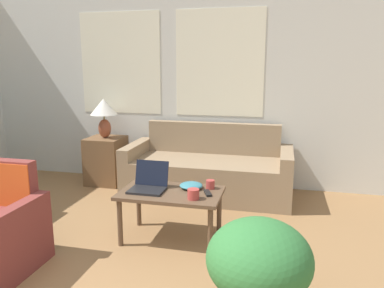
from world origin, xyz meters
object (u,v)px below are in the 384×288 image
table_lamp (104,111)px  potted_plant (259,264)px  cup_yellow (210,184)px  couch (209,172)px  tv_remote (208,193)px  cup_navy (193,194)px  snack_bowl (191,186)px  coffee_table (171,197)px  laptop (149,184)px

table_lamp → potted_plant: size_ratio=0.75×
table_lamp → cup_yellow: bearing=-37.1°
couch → table_lamp: 1.55m
table_lamp → potted_plant: bearing=-48.0°
tv_remote → cup_navy: bearing=-122.2°
snack_bowl → coffee_table: bearing=-141.7°
table_lamp → cup_navy: table_lamp is taller
coffee_table → cup_yellow: cup_yellow is taller
coffee_table → cup_navy: cup_navy is taller
cup_navy → cup_yellow: bearing=73.6°
snack_bowl → tv_remote: bearing=-33.9°
cup_yellow → table_lamp: bearing=142.9°
laptop → tv_remote: laptop is taller
couch → cup_navy: (0.15, -1.41, 0.23)m
cup_yellow → potted_plant: bearing=-66.1°
laptop → potted_plant: laptop is taller
cup_navy → snack_bowl: bearing=107.4°
couch → cup_navy: size_ratio=19.93×
couch → laptop: (-0.29, -1.27, 0.24)m
coffee_table → snack_bowl: (0.15, 0.12, 0.08)m
laptop → cup_yellow: bearing=16.3°
table_lamp → laptop: (1.09, -1.38, -0.45)m
cup_navy → table_lamp: bearing=135.3°
coffee_table → snack_bowl: size_ratio=4.30×
table_lamp → cup_navy: 2.20m
snack_bowl → potted_plant: 1.29m
couch → coffee_table: 1.28m
tv_remote → table_lamp: bearing=139.8°
coffee_table → laptop: (-0.20, 0.00, 0.11)m
couch → table_lamp: size_ratio=3.86×
coffee_table → snack_bowl: 0.21m
cup_navy → potted_plant: (0.59, -0.84, -0.08)m
cup_yellow → tv_remote: (0.00, -0.15, -0.03)m
coffee_table → snack_bowl: snack_bowl is taller
coffee_table → tv_remote: size_ratio=5.70×
couch → cup_navy: couch is taller
cup_yellow → snack_bowl: cup_yellow is taller
table_lamp → coffee_table: (1.30, -1.38, -0.56)m
coffee_table → couch: bearing=86.1°
table_lamp → coffee_table: bearing=-46.7°
cup_yellow → potted_plant: (0.50, -1.13, -0.08)m
potted_plant → cup_navy: bearing=125.0°
coffee_table → tv_remote: (0.33, 0.00, 0.07)m
laptop → cup_navy: bearing=-17.7°
couch → coffee_table: couch is taller
couch → cup_navy: 1.44m
cup_yellow → potted_plant: potted_plant is taller
cup_yellow → cup_navy: bearing=-106.4°
cup_navy → potted_plant: potted_plant is taller
cup_navy → cup_yellow: size_ratio=1.25×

